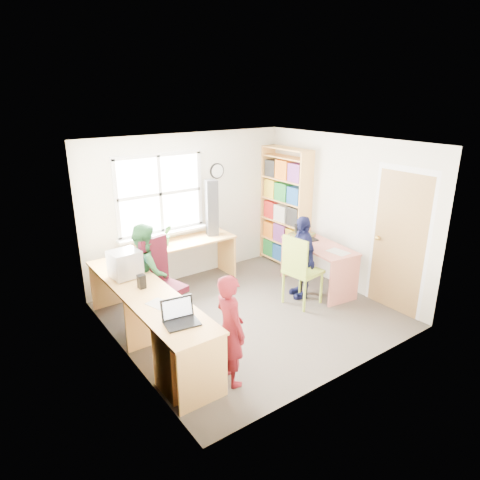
{
  "coord_description": "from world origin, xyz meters",
  "views": [
    {
      "loc": [
        -3.26,
        -4.31,
        3.02
      ],
      "look_at": [
        0.0,
        0.25,
        1.05
      ],
      "focal_mm": 32.0,
      "sensor_mm": 36.0,
      "label": 1
    }
  ],
  "objects_px": {
    "crt_monitor": "(125,264)",
    "person_navy": "(302,257)",
    "wooden_chair": "(300,268)",
    "person_red": "(230,330)",
    "bookshelf": "(285,211)",
    "cd_tower": "(212,208)",
    "swivel_chair": "(162,286)",
    "right_desk": "(318,257)",
    "potted_plant": "(166,235)",
    "laptop_right": "(304,236)",
    "l_desk": "(176,321)",
    "person_green": "(146,272)",
    "laptop_left": "(180,317)"
  },
  "relations": [
    {
      "from": "swivel_chair",
      "to": "crt_monitor",
      "type": "bearing_deg",
      "value": 161.14
    },
    {
      "from": "right_desk",
      "to": "person_navy",
      "type": "relative_size",
      "value": 1.04
    },
    {
      "from": "swivel_chair",
      "to": "person_green",
      "type": "xyz_separation_m",
      "value": [
        -0.13,
        0.18,
        0.18
      ]
    },
    {
      "from": "right_desk",
      "to": "cd_tower",
      "type": "height_order",
      "value": "cd_tower"
    },
    {
      "from": "l_desk",
      "to": "person_red",
      "type": "bearing_deg",
      "value": -72.02
    },
    {
      "from": "laptop_left",
      "to": "person_navy",
      "type": "bearing_deg",
      "value": 26.13
    },
    {
      "from": "person_navy",
      "to": "person_red",
      "type": "bearing_deg",
      "value": -42.38
    },
    {
      "from": "l_desk",
      "to": "bookshelf",
      "type": "distance_m",
      "value": 3.35
    },
    {
      "from": "l_desk",
      "to": "potted_plant",
      "type": "bearing_deg",
      "value": 66.41
    },
    {
      "from": "wooden_chair",
      "to": "person_green",
      "type": "height_order",
      "value": "person_green"
    },
    {
      "from": "crt_monitor",
      "to": "laptop_right",
      "type": "bearing_deg",
      "value": -9.43
    },
    {
      "from": "crt_monitor",
      "to": "person_red",
      "type": "distance_m",
      "value": 1.77
    },
    {
      "from": "cd_tower",
      "to": "person_navy",
      "type": "distance_m",
      "value": 1.67
    },
    {
      "from": "crt_monitor",
      "to": "person_navy",
      "type": "xyz_separation_m",
      "value": [
        2.52,
        -0.6,
        -0.29
      ]
    },
    {
      "from": "laptop_left",
      "to": "person_navy",
      "type": "relative_size",
      "value": 0.3
    },
    {
      "from": "right_desk",
      "to": "swivel_chair",
      "type": "xyz_separation_m",
      "value": [
        -2.47,
        0.51,
        -0.03
      ]
    },
    {
      "from": "bookshelf",
      "to": "swivel_chair",
      "type": "xyz_separation_m",
      "value": [
        -2.71,
        -0.59,
        -0.5
      ]
    },
    {
      "from": "swivel_chair",
      "to": "wooden_chair",
      "type": "xyz_separation_m",
      "value": [
        1.82,
        -0.77,
        0.08
      ]
    },
    {
      "from": "l_desk",
      "to": "right_desk",
      "type": "distance_m",
      "value": 2.74
    },
    {
      "from": "l_desk",
      "to": "right_desk",
      "type": "height_order",
      "value": "l_desk"
    },
    {
      "from": "right_desk",
      "to": "person_navy",
      "type": "height_order",
      "value": "person_navy"
    },
    {
      "from": "potted_plant",
      "to": "person_green",
      "type": "relative_size",
      "value": 0.24
    },
    {
      "from": "laptop_right",
      "to": "person_green",
      "type": "xyz_separation_m",
      "value": [
        -2.58,
        0.37,
        -0.11
      ]
    },
    {
      "from": "bookshelf",
      "to": "laptop_right",
      "type": "relative_size",
      "value": 5.55
    },
    {
      "from": "right_desk",
      "to": "potted_plant",
      "type": "height_order",
      "value": "potted_plant"
    },
    {
      "from": "cd_tower",
      "to": "bookshelf",
      "type": "bearing_deg",
      "value": 7.82
    },
    {
      "from": "laptop_right",
      "to": "bookshelf",
      "type": "bearing_deg",
      "value": -7.28
    },
    {
      "from": "person_red",
      "to": "wooden_chair",
      "type": "bearing_deg",
      "value": -60.47
    },
    {
      "from": "cd_tower",
      "to": "potted_plant",
      "type": "height_order",
      "value": "cd_tower"
    },
    {
      "from": "laptop_left",
      "to": "cd_tower",
      "type": "height_order",
      "value": "cd_tower"
    },
    {
      "from": "laptop_left",
      "to": "cd_tower",
      "type": "relative_size",
      "value": 0.42
    },
    {
      "from": "laptop_right",
      "to": "person_navy",
      "type": "bearing_deg",
      "value": 144.09
    },
    {
      "from": "right_desk",
      "to": "wooden_chair",
      "type": "relative_size",
      "value": 1.25
    },
    {
      "from": "potted_plant",
      "to": "crt_monitor",
      "type": "bearing_deg",
      "value": -140.91
    },
    {
      "from": "bookshelf",
      "to": "l_desk",
      "type": "bearing_deg",
      "value": -153.57
    },
    {
      "from": "person_navy",
      "to": "laptop_right",
      "type": "bearing_deg",
      "value": 152.94
    },
    {
      "from": "wooden_chair",
      "to": "person_red",
      "type": "height_order",
      "value": "person_red"
    },
    {
      "from": "crt_monitor",
      "to": "laptop_right",
      "type": "relative_size",
      "value": 1.02
    },
    {
      "from": "swivel_chair",
      "to": "crt_monitor",
      "type": "distance_m",
      "value": 0.63
    },
    {
      "from": "potted_plant",
      "to": "laptop_right",
      "type": "bearing_deg",
      "value": -27.32
    },
    {
      "from": "swivel_chair",
      "to": "person_red",
      "type": "relative_size",
      "value": 0.92
    },
    {
      "from": "bookshelf",
      "to": "crt_monitor",
      "type": "bearing_deg",
      "value": -170.04
    },
    {
      "from": "bookshelf",
      "to": "cd_tower",
      "type": "distance_m",
      "value": 1.41
    },
    {
      "from": "laptop_left",
      "to": "person_green",
      "type": "bearing_deg",
      "value": 87.08
    },
    {
      "from": "l_desk",
      "to": "cd_tower",
      "type": "distance_m",
      "value": 2.45
    },
    {
      "from": "potted_plant",
      "to": "person_navy",
      "type": "distance_m",
      "value": 2.1
    },
    {
      "from": "cd_tower",
      "to": "l_desk",
      "type": "bearing_deg",
      "value": -115.34
    },
    {
      "from": "right_desk",
      "to": "person_navy",
      "type": "bearing_deg",
      "value": -165.81
    },
    {
      "from": "bookshelf",
      "to": "person_navy",
      "type": "bearing_deg",
      "value": -119.63
    },
    {
      "from": "laptop_right",
      "to": "potted_plant",
      "type": "distance_m",
      "value": 2.21
    }
  ]
}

